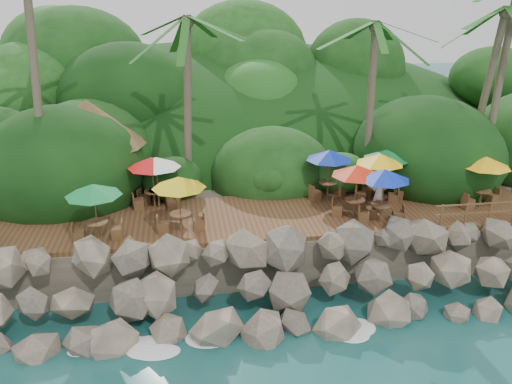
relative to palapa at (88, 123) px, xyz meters
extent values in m
plane|color=#19514F|center=(7.46, -10.07, -5.79)|extent=(140.00, 140.00, 0.00)
cube|color=gray|center=(7.46, 5.93, -4.74)|extent=(32.00, 25.20, 2.10)
ellipsoid|color=#143811|center=(7.46, 13.43, -5.79)|extent=(44.80, 28.00, 15.40)
cube|color=brown|center=(7.46, -4.07, -3.59)|extent=(26.00, 5.00, 0.20)
ellipsoid|color=white|center=(-1.54, -9.77, -5.76)|extent=(1.20, 0.80, 0.06)
ellipsoid|color=white|center=(1.46, -9.77, -5.76)|extent=(1.20, 0.80, 0.06)
ellipsoid|color=white|center=(4.46, -9.77, -5.76)|extent=(1.20, 0.80, 0.06)
ellipsoid|color=white|center=(7.46, -9.77, -5.76)|extent=(1.20, 0.80, 0.06)
ellipsoid|color=white|center=(10.46, -9.77, -5.76)|extent=(1.20, 0.80, 0.06)
ellipsoid|color=white|center=(13.46, -9.77, -5.76)|extent=(1.20, 0.80, 0.06)
ellipsoid|color=white|center=(16.46, -9.77, -5.76)|extent=(1.20, 0.80, 0.06)
cylinder|color=brown|center=(-1.81, -1.21, 2.03)|extent=(0.53, 2.00, 10.97)
cylinder|color=brown|center=(4.70, -0.82, 0.65)|extent=(0.76, 1.13, 8.28)
ellipsoid|color=#23601E|center=(4.70, -0.82, 4.79)|extent=(6.00, 6.00, 2.40)
cylinder|color=brown|center=(13.58, -0.87, 0.49)|extent=(0.72, 0.79, 7.98)
ellipsoid|color=#23601E|center=(13.58, -0.87, 4.48)|extent=(6.00, 6.00, 2.40)
cylinder|color=brown|center=(19.75, -1.57, 1.48)|extent=(1.35, 1.29, 9.92)
cylinder|color=brown|center=(19.28, -1.27, 0.83)|extent=(0.54, 1.52, 8.61)
ellipsoid|color=#23601E|center=(19.28, -1.27, 5.15)|extent=(6.00, 6.00, 2.40)
cylinder|color=brown|center=(-1.40, -1.40, -2.29)|extent=(0.16, 0.16, 2.40)
cylinder|color=brown|center=(1.40, -1.40, -2.29)|extent=(0.16, 0.16, 2.40)
cylinder|color=brown|center=(-1.40, 1.40, -2.29)|extent=(0.16, 0.16, 2.40)
cylinder|color=brown|center=(1.40, 1.40, -2.29)|extent=(0.16, 0.16, 2.40)
cone|color=brown|center=(0.00, 0.00, 0.01)|extent=(5.31, 5.31, 2.20)
cylinder|color=brown|center=(13.81, -2.81, -3.10)|extent=(0.08, 0.08, 0.78)
cylinder|color=brown|center=(13.81, -2.81, -2.70)|extent=(0.89, 0.89, 0.05)
cylinder|color=brown|center=(13.81, -2.81, -2.33)|extent=(0.05, 0.05, 2.32)
cone|color=#0B672A|center=(13.81, -2.81, -1.33)|extent=(2.21, 2.21, 0.47)
cube|color=brown|center=(13.14, -2.50, -3.25)|extent=(0.59, 0.59, 0.48)
cube|color=brown|center=(14.48, -3.12, -3.25)|extent=(0.59, 0.59, 0.48)
cylinder|color=brown|center=(4.14, -5.29, -3.10)|extent=(0.08, 0.08, 0.78)
cylinder|color=brown|center=(4.14, -5.29, -2.70)|extent=(0.89, 0.89, 0.05)
cylinder|color=brown|center=(4.14, -5.29, -2.33)|extent=(0.05, 0.05, 2.32)
cone|color=yellow|center=(4.14, -5.29, -1.33)|extent=(2.21, 2.21, 0.47)
cube|color=brown|center=(3.40, -5.33, -3.25)|extent=(0.46, 0.46, 0.48)
cube|color=brown|center=(4.87, -5.26, -3.25)|extent=(0.46, 0.46, 0.48)
cylinder|color=brown|center=(2.97, -2.47, -3.10)|extent=(0.08, 0.08, 0.78)
cylinder|color=brown|center=(2.97, -2.47, -2.70)|extent=(0.89, 0.89, 0.05)
cylinder|color=brown|center=(2.97, -2.47, -2.33)|extent=(0.05, 0.05, 2.32)
cone|color=red|center=(2.97, -2.47, -1.33)|extent=(2.21, 2.21, 0.47)
cube|color=brown|center=(2.24, -2.62, -3.25)|extent=(0.52, 0.52, 0.48)
cube|color=brown|center=(3.69, -2.31, -3.25)|extent=(0.52, 0.52, 0.48)
cylinder|color=brown|center=(17.85, -4.53, -3.10)|extent=(0.08, 0.08, 0.78)
cylinder|color=brown|center=(17.85, -4.53, -2.70)|extent=(0.89, 0.89, 0.05)
cylinder|color=brown|center=(17.85, -4.53, -2.33)|extent=(0.05, 0.05, 2.32)
cone|color=yellow|center=(17.85, -4.53, -1.33)|extent=(2.21, 2.21, 0.47)
cube|color=brown|center=(17.14, -4.73, -3.25)|extent=(0.55, 0.55, 0.48)
cube|color=brown|center=(18.56, -4.33, -3.25)|extent=(0.55, 0.55, 0.48)
cylinder|color=brown|center=(11.72, -4.85, -3.10)|extent=(0.08, 0.08, 0.78)
cylinder|color=brown|center=(11.72, -4.85, -2.70)|extent=(0.89, 0.89, 0.05)
cylinder|color=brown|center=(11.72, -4.85, -2.33)|extent=(0.05, 0.05, 2.32)
cone|color=red|center=(11.72, -4.85, -1.33)|extent=(2.21, 2.21, 0.47)
cube|color=brown|center=(11.03, -4.58, -3.25)|extent=(0.57, 0.57, 0.48)
cube|color=brown|center=(12.41, -5.11, -3.25)|extent=(0.57, 0.57, 0.48)
cylinder|color=brown|center=(13.29, -3.40, -3.10)|extent=(0.08, 0.08, 0.78)
cylinder|color=brown|center=(13.29, -3.40, -2.70)|extent=(0.89, 0.89, 0.05)
cylinder|color=brown|center=(13.29, -3.40, -2.33)|extent=(0.05, 0.05, 2.32)
cone|color=yellow|center=(13.29, -3.40, -1.33)|extent=(2.21, 2.21, 0.47)
cube|color=brown|center=(12.59, -3.16, -3.25)|extent=(0.56, 0.56, 0.48)
cube|color=brown|center=(13.99, -3.63, -3.25)|extent=(0.56, 0.56, 0.48)
cylinder|color=brown|center=(3.17, -2.47, -3.10)|extent=(0.08, 0.08, 0.78)
cylinder|color=brown|center=(3.17, -2.47, -2.70)|extent=(0.89, 0.89, 0.05)
cylinder|color=brown|center=(3.17, -2.47, -2.33)|extent=(0.05, 0.05, 2.32)
cone|color=white|center=(3.17, -2.47, -1.33)|extent=(2.21, 2.21, 0.47)
cube|color=brown|center=(2.49, -2.18, -3.25)|extent=(0.58, 0.58, 0.48)
cube|color=brown|center=(3.85, -2.75, -3.25)|extent=(0.58, 0.58, 0.48)
cylinder|color=brown|center=(0.85, -5.67, -3.10)|extent=(0.08, 0.08, 0.78)
cylinder|color=brown|center=(0.85, -5.67, -2.70)|extent=(0.89, 0.89, 0.05)
cylinder|color=brown|center=(0.85, -5.67, -2.33)|extent=(0.05, 0.05, 2.32)
cone|color=#0D7B35|center=(0.85, -5.67, -1.33)|extent=(2.21, 2.21, 0.47)
cube|color=brown|center=(0.11, -5.70, -3.25)|extent=(0.46, 0.46, 0.48)
cube|color=brown|center=(1.59, -5.63, -3.25)|extent=(0.46, 0.46, 0.48)
cylinder|color=brown|center=(12.68, -5.54, -3.10)|extent=(0.08, 0.08, 0.78)
cylinder|color=brown|center=(12.68, -5.54, -2.70)|extent=(0.89, 0.89, 0.05)
cylinder|color=brown|center=(12.68, -5.54, -2.33)|extent=(0.05, 0.05, 2.32)
cone|color=#0D2CB3|center=(12.68, -5.54, -1.33)|extent=(2.21, 2.21, 0.47)
cube|color=brown|center=(11.95, -5.40, -3.25)|extent=(0.52, 0.52, 0.48)
cube|color=brown|center=(13.40, -5.67, -3.25)|extent=(0.52, 0.52, 0.48)
cylinder|color=brown|center=(11.16, -2.47, -3.10)|extent=(0.08, 0.08, 0.78)
cylinder|color=brown|center=(11.16, -2.47, -2.70)|extent=(0.89, 0.89, 0.05)
cylinder|color=brown|center=(11.16, -2.47, -2.33)|extent=(0.05, 0.05, 2.32)
cone|color=#0C25A0|center=(11.16, -2.47, -1.33)|extent=(2.21, 2.21, 0.47)
cube|color=brown|center=(10.48, -2.74, -3.25)|extent=(0.58, 0.58, 0.48)
cube|color=brown|center=(11.85, -2.19, -3.25)|extent=(0.58, 0.58, 0.48)
cylinder|color=brown|center=(15.01, -6.42, -2.99)|extent=(0.10, 0.10, 1.00)
cylinder|color=brown|center=(16.11, -6.42, -2.99)|extent=(0.10, 0.10, 1.00)
cylinder|color=brown|center=(17.21, -6.42, -2.99)|extent=(0.10, 0.10, 1.00)
imported|color=white|center=(12.88, -4.57, -2.60)|extent=(0.76, 0.63, 1.78)
camera|label=1|loc=(4.31, -25.80, 6.00)|focal=37.68mm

